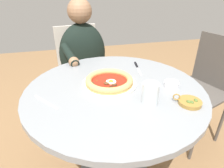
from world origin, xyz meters
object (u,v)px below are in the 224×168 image
object	(u,v)px
ramekin_capers	(171,84)
cafe_chair_diner	(80,67)
pizza_on_plate	(109,81)
olive_pan	(190,102)
diner_person	(84,75)
cafe_chair_spare_near	(205,81)
dining_table	(114,114)
steak_knife	(137,67)
fork_utensil	(46,102)
water_glass	(150,95)

from	to	relation	value
ramekin_capers	cafe_chair_diner	size ratio (longest dim) A/B	0.08
pizza_on_plate	ramekin_capers	distance (m)	0.33
olive_pan	cafe_chair_diner	xyz separation A→B (m)	(1.05, 0.42, -0.23)
diner_person	cafe_chair_spare_near	world-z (taller)	diner_person
ramekin_capers	diner_person	world-z (taller)	diner_person
pizza_on_plate	diner_person	bearing A→B (deg)	7.20
dining_table	steak_knife	distance (m)	0.36
dining_table	fork_utensil	size ratio (longest dim) A/B	6.45
cafe_chair_diner	cafe_chair_spare_near	xyz separation A→B (m)	(-0.54, -0.93, 0.01)
olive_pan	cafe_chair_diner	bearing A→B (deg)	21.60
fork_utensil	pizza_on_plate	bearing A→B (deg)	-73.33
dining_table	diner_person	world-z (taller)	diner_person
steak_knife	ramekin_capers	world-z (taller)	ramekin_capers
fork_utensil	cafe_chair_spare_near	distance (m)	1.22
fork_utensil	water_glass	bearing A→B (deg)	-103.73
cafe_chair_diner	cafe_chair_spare_near	size ratio (longest dim) A/B	1.00
pizza_on_plate	fork_utensil	bearing A→B (deg)	106.67
steak_knife	diner_person	distance (m)	0.60
pizza_on_plate	fork_utensil	xyz separation A→B (m)	(-0.10, 0.32, -0.02)
dining_table	fork_utensil	xyz separation A→B (m)	(-0.05, 0.34, 0.17)
pizza_on_plate	ramekin_capers	size ratio (longest dim) A/B	3.88
dining_table	olive_pan	size ratio (longest dim) A/B	7.84
fork_utensil	olive_pan	bearing A→B (deg)	-104.68
fork_utensil	dining_table	bearing A→B (deg)	-81.25
steak_knife	fork_utensil	xyz separation A→B (m)	(-0.28, 0.55, -0.00)
ramekin_capers	fork_utensil	world-z (taller)	ramekin_capers
dining_table	diner_person	bearing A→B (deg)	8.28
steak_knife	cafe_chair_diner	distance (m)	0.72
fork_utensil	cafe_chair_diner	world-z (taller)	cafe_chair_diner
steak_knife	olive_pan	distance (m)	0.46
pizza_on_plate	cafe_chair_spare_near	distance (m)	0.90
dining_table	cafe_chair_spare_near	distance (m)	0.86
olive_pan	fork_utensil	bearing A→B (deg)	75.32
steak_knife	olive_pan	xyz separation A→B (m)	(-0.45, -0.09, 0.01)
steak_knife	ramekin_capers	xyz separation A→B (m)	(-0.28, -0.09, 0.01)
water_glass	fork_utensil	world-z (taller)	water_glass
water_glass	cafe_chair_diner	world-z (taller)	cafe_chair_diner
diner_person	cafe_chair_spare_near	xyz separation A→B (m)	(-0.39, -0.91, 0.03)
pizza_on_plate	fork_utensil	size ratio (longest dim) A/B	2.01
ramekin_capers	pizza_on_plate	bearing A→B (deg)	72.52
ramekin_capers	olive_pan	bearing A→B (deg)	-179.17
pizza_on_plate	dining_table	bearing A→B (deg)	-157.03
water_glass	cafe_chair_spare_near	xyz separation A→B (m)	(0.46, -0.69, -0.26)
water_glass	steak_knife	distance (m)	0.41
steak_knife	cafe_chair_diner	world-z (taller)	cafe_chair_diner
ramekin_capers	diner_person	bearing A→B (deg)	28.14
cafe_chair_diner	steak_knife	bearing A→B (deg)	-151.47
steak_knife	fork_utensil	bearing A→B (deg)	117.21
water_glass	fork_utensil	bearing A→B (deg)	76.27
water_glass	ramekin_capers	bearing A→B (deg)	-56.69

